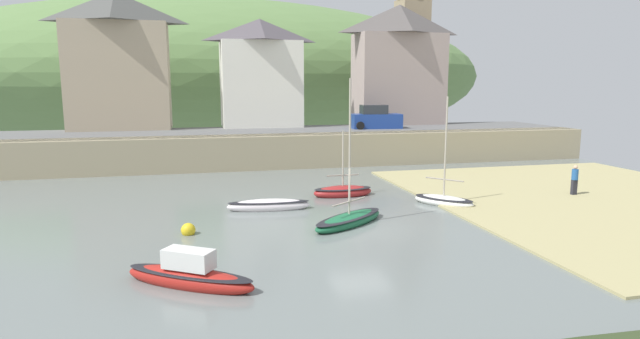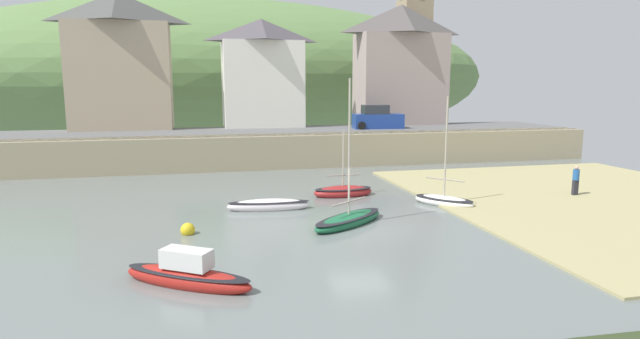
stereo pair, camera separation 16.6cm
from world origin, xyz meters
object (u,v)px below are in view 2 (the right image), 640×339
object	(u,v)px
church_with_spire	(414,34)
person_on_slipway	(576,179)
fishing_boat_green	(269,205)
sailboat_tall_mast	(343,191)
waterfront_building_left	(120,60)
rowboat_small_beached	(349,219)
waterfront_building_centre	(262,72)
mooring_buoy	(188,230)
sailboat_far_left	(444,200)
parked_car_near_slipway	(377,119)
sailboat_blue_trim	(187,275)
waterfront_building_right	(400,64)

from	to	relation	value
church_with_spire	person_on_slipway	distance (m)	27.77
fishing_boat_green	sailboat_tall_mast	bearing A→B (deg)	32.14
waterfront_building_left	rowboat_small_beached	size ratio (longest dim) A/B	1.69
waterfront_building_centre	mooring_buoy	distance (m)	26.15
sailboat_far_left	parked_car_near_slipway	size ratio (longest dim) A/B	1.32
waterfront_building_centre	sailboat_far_left	world-z (taller)	waterfront_building_centre
person_on_slipway	waterfront_building_centre	bearing A→B (deg)	123.17
parked_car_near_slipway	church_with_spire	bearing A→B (deg)	56.73
waterfront_building_centre	person_on_slipway	size ratio (longest dim) A/B	5.64
church_with_spire	sailboat_tall_mast	bearing A→B (deg)	-120.83
church_with_spire	sailboat_blue_trim	distance (m)	41.86
waterfront_building_right	rowboat_small_beached	distance (m)	28.40
fishing_boat_green	mooring_buoy	size ratio (longest dim) A/B	7.00
waterfront_building_centre	fishing_boat_green	xyz separation A→B (m)	(-2.35, -21.03, -6.83)
sailboat_tall_mast	sailboat_blue_trim	xyz separation A→B (m)	(-8.13, -11.38, 0.07)
sailboat_far_left	sailboat_blue_trim	world-z (taller)	sailboat_far_left
church_with_spire	fishing_boat_green	bearing A→B (deg)	-125.72
waterfront_building_right	mooring_buoy	bearing A→B (deg)	-127.65
sailboat_tall_mast	sailboat_blue_trim	bearing A→B (deg)	-127.58
waterfront_building_right	mooring_buoy	distance (m)	31.85
waterfront_building_right	fishing_boat_green	bearing A→B (deg)	-125.64
church_with_spire	parked_car_near_slipway	size ratio (longest dim) A/B	3.94
waterfront_building_right	rowboat_small_beached	bearing A→B (deg)	-116.12
rowboat_small_beached	person_on_slipway	distance (m)	13.89
waterfront_building_left	rowboat_small_beached	xyz separation A→B (m)	(12.19, -24.56, -7.71)
sailboat_blue_trim	parked_car_near_slipway	distance (m)	29.89
church_with_spire	sailboat_blue_trim	xyz separation A→B (m)	(-21.72, -34.16, -10.65)
waterfront_building_centre	church_with_spire	distance (m)	16.63
waterfront_building_left	sailboat_far_left	bearing A→B (deg)	-50.75
waterfront_building_left	waterfront_building_right	bearing A→B (deg)	0.00
waterfront_building_right	mooring_buoy	xyz separation A→B (m)	(-18.88, -24.47, -7.69)
fishing_boat_green	mooring_buoy	xyz separation A→B (m)	(-3.80, -3.44, -0.04)
church_with_spire	waterfront_building_centre	bearing A→B (deg)	-165.67
waterfront_building_centre	fishing_boat_green	size ratio (longest dim) A/B	2.22
waterfront_building_right	waterfront_building_centre	bearing A→B (deg)	180.00
sailboat_far_left	sailboat_blue_trim	xyz separation A→B (m)	(-12.54, -8.14, 0.08)
waterfront_building_centre	fishing_boat_green	bearing A→B (deg)	-96.37
rowboat_small_beached	waterfront_building_right	bearing A→B (deg)	27.24
waterfront_building_right	church_with_spire	world-z (taller)	church_with_spire
waterfront_building_centre	rowboat_small_beached	bearing A→B (deg)	-88.40
sailboat_blue_trim	person_on_slipway	xyz separation A→B (m)	(20.36, 8.28, 0.67)
sailboat_far_left	person_on_slipway	xyz separation A→B (m)	(7.82, 0.14, 0.75)
rowboat_small_beached	sailboat_far_left	bearing A→B (deg)	-12.86
mooring_buoy	rowboat_small_beached	bearing A→B (deg)	-0.78
waterfront_building_centre	mooring_buoy	size ratio (longest dim) A/B	15.53
waterfront_building_left	sailboat_blue_trim	world-z (taller)	waterfront_building_left
waterfront_building_centre	sailboat_blue_trim	distance (m)	31.49
sailboat_far_left	person_on_slipway	bearing A→B (deg)	51.47
mooring_buoy	waterfront_building_centre	bearing A→B (deg)	75.90
sailboat_blue_trim	waterfront_building_left	bearing A→B (deg)	133.48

